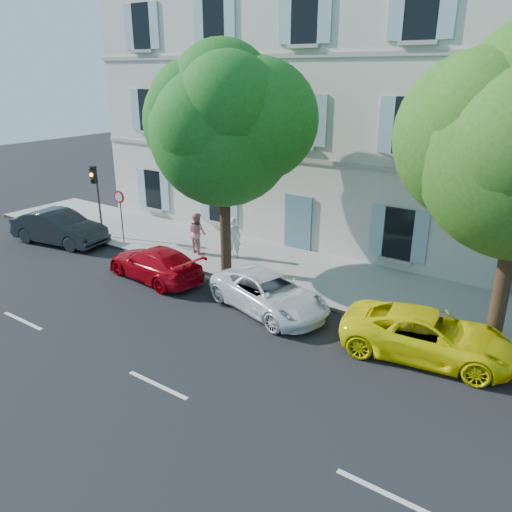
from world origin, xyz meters
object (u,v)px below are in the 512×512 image
Objects in this scene: car_yellow_supercar at (428,335)px; pedestrian_a at (233,237)px; road_sign at (120,206)px; tree_left at (223,133)px; car_dark_sedan at (59,228)px; traffic_light at (96,186)px; car_white_coupe at (269,293)px; pedestrian_b at (197,233)px; car_red_coupe at (155,263)px.

car_yellow_supercar is 9.34m from pedestrian_a.
road_sign reaches higher than pedestrian_a.
tree_left is (-8.24, 1.54, 4.73)m from car_yellow_supercar.
car_dark_sedan is at bearing -16.80° from pedestrian_a.
traffic_light is at bearing -24.66° from pedestrian_a.
road_sign is at bearing -22.16° from pedestrian_a.
car_white_coupe is 1.33× the size of traffic_light.
road_sign is 3.86m from pedestrian_b.
tree_left is (-3.12, 1.70, 4.76)m from car_white_coupe.
tree_left is at bearing 0.24° from road_sign.
car_dark_sedan is 0.57× the size of tree_left.
car_red_coupe is 2.89m from pedestrian_b.
traffic_light is (-7.37, -0.09, -2.83)m from tree_left.
pedestrian_a is (7.83, 2.79, 0.25)m from car_dark_sedan.
car_yellow_supercar is 15.80m from traffic_light.
car_yellow_supercar is 0.57× the size of tree_left.
pedestrian_b is at bearing 10.91° from traffic_light.
pedestrian_a reaches higher than car_red_coupe.
pedestrian_b is at bearing -166.71° from car_red_coupe.
car_yellow_supercar is at bearing 98.65° from car_red_coupe.
road_sign is (-5.89, -0.02, -3.52)m from tree_left.
tree_left is (1.90, 1.95, 4.75)m from car_red_coupe.
road_sign is (1.48, 0.07, -0.69)m from traffic_light.
car_dark_sedan is 11.59m from car_white_coupe.
car_yellow_supercar is 9.63m from tree_left.
road_sign reaches higher than car_dark_sedan.
traffic_light is 1.89× the size of pedestrian_b.
car_yellow_supercar is at bearing -10.60° from tree_left.
car_yellow_supercar is 2.72× the size of pedestrian_a.
pedestrian_b reaches higher than car_yellow_supercar.
car_yellow_supercar is at bearing -6.13° from road_sign.
car_red_coupe is at bearing 110.66° from pedestrian_b.
traffic_light is 1.40× the size of road_sign.
pedestrian_a is (-8.89, 2.85, 0.36)m from car_yellow_supercar.
tree_left is 4.61m from pedestrian_a.
tree_left reaches higher than car_dark_sedan.
pedestrian_a is at bearing 66.88° from car_white_coupe.
car_yellow_supercar is at bearing 125.77° from pedestrian_a.
traffic_light is at bearing 75.45° from car_yellow_supercar.
traffic_light is at bearing -48.07° from car_dark_sedan.
car_dark_sedan is 2.68× the size of pedestrian_a.
road_sign is at bearing -109.29° from car_red_coupe.
car_yellow_supercar is at bearing -99.93° from car_dark_sedan.
road_sign is at bearing 95.01° from car_white_coupe.
pedestrian_a is at bearing -151.73° from pedestrian_b.
car_dark_sedan is 16.72m from car_yellow_supercar.
car_white_coupe is at bearing -28.61° from tree_left.
car_dark_sedan is 8.32m from pedestrian_a.
car_yellow_supercar is (5.12, 0.16, 0.03)m from car_white_coupe.
tree_left is at bearing 171.94° from pedestrian_b.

